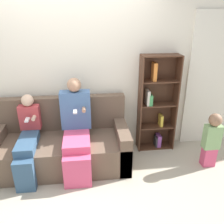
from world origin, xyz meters
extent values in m
plane|color=#B2A893|center=(0.00, 0.00, 0.00)|extent=(14.00, 14.00, 0.00)
cube|color=silver|center=(0.00, 0.98, 1.27)|extent=(10.00, 0.06, 2.55)
cube|color=silver|center=(2.14, 0.93, 1.07)|extent=(0.71, 0.04, 2.13)
cube|color=brown|center=(-0.19, 0.41, 0.22)|extent=(1.92, 0.70, 0.43)
cube|color=brown|center=(-0.19, 0.83, 0.47)|extent=(1.92, 0.15, 0.95)
cube|color=brown|center=(0.69, 0.41, 0.30)|extent=(0.17, 0.70, 0.59)
cube|color=#DB4C75|center=(0.04, 0.00, 0.22)|extent=(0.36, 0.12, 0.43)
cube|color=#DB4C75|center=(0.04, 0.30, 0.49)|extent=(0.36, 0.49, 0.11)
cube|color=#476B9E|center=(0.04, 0.64, 0.81)|extent=(0.42, 0.19, 0.54)
sphere|color=tan|center=(0.04, 0.64, 1.18)|extent=(0.20, 0.20, 0.20)
cylinder|color=tan|center=(0.16, 0.50, 0.87)|extent=(0.05, 0.10, 0.05)
cube|color=white|center=(0.04, 0.45, 0.87)|extent=(0.05, 0.12, 0.02)
cube|color=#335170|center=(-0.61, 0.00, 0.22)|extent=(0.24, 0.12, 0.43)
cube|color=#335170|center=(-0.61, 0.33, 0.49)|extent=(0.24, 0.55, 0.11)
cube|color=#B73D42|center=(-0.61, 0.67, 0.72)|extent=(0.29, 0.13, 0.35)
sphere|color=beige|center=(-0.61, 0.67, 0.97)|extent=(0.17, 0.17, 0.17)
cylinder|color=beige|center=(-0.53, 0.56, 0.75)|extent=(0.05, 0.10, 0.05)
cube|color=white|center=(-0.61, 0.51, 0.75)|extent=(0.05, 0.12, 0.02)
cube|color=#DB4C75|center=(1.94, 0.23, 0.15)|extent=(0.18, 0.14, 0.29)
cube|color=#84AD70|center=(1.94, 0.23, 0.47)|extent=(0.23, 0.14, 0.36)
sphere|color=#8C664C|center=(1.94, 0.23, 0.74)|extent=(0.18, 0.18, 0.18)
cube|color=#4C2D1E|center=(1.02, 0.81, 0.76)|extent=(0.02, 0.25, 1.53)
cube|color=#4C2D1E|center=(1.58, 0.81, 0.76)|extent=(0.02, 0.25, 1.53)
cube|color=#4C2D1E|center=(1.30, 0.93, 0.76)|extent=(0.58, 0.02, 1.53)
cube|color=#4C2D1E|center=(1.30, 0.81, 0.01)|extent=(0.55, 0.21, 0.02)
cube|color=#4C2D1E|center=(1.30, 0.81, 0.39)|extent=(0.55, 0.21, 0.02)
cube|color=#4C2D1E|center=(1.30, 0.81, 0.76)|extent=(0.55, 0.21, 0.02)
cube|color=#4C2D1E|center=(1.30, 0.81, 1.14)|extent=(0.55, 0.21, 0.02)
cube|color=#4C2D1E|center=(1.30, 0.81, 1.52)|extent=(0.55, 0.21, 0.02)
cube|color=#333338|center=(1.33, 0.81, 0.10)|extent=(0.05, 0.14, 0.17)
cube|color=beige|center=(1.13, 0.81, 0.89)|extent=(0.04, 0.18, 0.23)
cube|color=#934CA3|center=(1.36, 0.81, 0.12)|extent=(0.06, 0.15, 0.21)
cube|color=gold|center=(1.37, 0.81, 0.49)|extent=(0.04, 0.14, 0.19)
cube|color=orange|center=(1.21, 0.81, 1.29)|extent=(0.05, 0.14, 0.27)
cube|color=#429956|center=(1.17, 0.81, 0.86)|extent=(0.05, 0.18, 0.17)
camera|label=1|loc=(0.19, -2.50, 2.14)|focal=38.00mm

